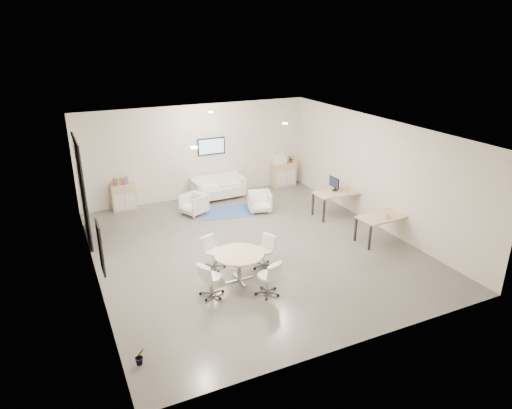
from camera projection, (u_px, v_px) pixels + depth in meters
The scene contains 21 objects.
room_shell at pixel (252, 192), 11.75m from camera, with size 9.60×10.60×4.80m.
glass_door at pixel (81, 188), 12.34m from camera, with size 0.09×1.90×2.85m.
artwork at pixel (101, 248), 8.85m from camera, with size 0.05×0.54×1.04m.
wall_tv at pixel (211, 146), 15.67m from camera, with size 0.98×0.06×0.58m.
ceiling_spots at pixel (231, 126), 11.81m from camera, with size 3.14×4.14×0.03m.
sideboard_left at pixel (124, 197), 14.75m from camera, with size 0.76×0.40×0.86m.
sideboard_right at pixel (284, 174), 17.06m from camera, with size 0.88×0.43×0.88m.
books at pixel (121, 181), 14.55m from camera, with size 0.45×0.14×0.22m.
printer at pixel (279, 159), 16.75m from camera, with size 0.57×0.50×0.36m.
loveseat at pixel (217, 188), 15.84m from camera, with size 1.78×0.94×0.66m.
blue_rug at pixel (228, 212), 14.72m from camera, with size 1.70×1.13×0.01m, color #2B4D85.
armchair_left at pixel (194, 203), 14.45m from camera, with size 0.70×0.65×0.72m, color silver.
armchair_right at pixel (260, 201), 14.67m from camera, with size 0.70×0.65×0.72m, color silver.
desk_rear at pixel (338, 194), 14.23m from camera, with size 1.49×0.76×0.77m.
desk_front at pixel (384, 218), 12.48m from camera, with size 1.50×0.83×0.76m.
monitor at pixel (334, 184), 14.23m from camera, with size 0.20×0.50×0.44m.
round_table at pixel (239, 257), 10.49m from camera, with size 1.16×1.16×0.71m.
meeting_chairs at pixel (239, 265), 10.56m from camera, with size 2.36×2.36×0.82m.
plant_cabinet at pixel (291, 159), 16.96m from camera, with size 0.24×0.27×0.21m, color #3F7F3F.
plant_floor at pixel (140, 360), 8.02m from camera, with size 0.18×0.33×0.15m, color #3F7F3F.
cup at pixel (387, 216), 12.25m from camera, with size 0.13×0.10×0.13m, color white.
Camera 1 is at (-4.60, -10.08, 5.52)m, focal length 32.00 mm.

